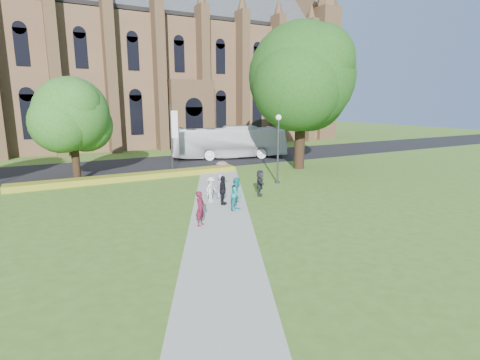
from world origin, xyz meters
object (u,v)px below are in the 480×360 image
streetlamp (278,141)px  large_tree (302,77)px  pedestrian_0 (200,208)px  tour_coach (229,142)px

streetlamp → large_tree: 8.73m
large_tree → pedestrian_0: (-14.65, -11.13, -7.44)m
large_tree → tour_coach: 11.48m
tour_coach → pedestrian_0: tour_coach is taller
large_tree → pedestrian_0: bearing=-142.8°
streetlamp → tour_coach: streetlamp is taller
large_tree → pedestrian_0: 19.85m
tour_coach → streetlamp: bearing=-176.8°
streetlamp → tour_coach: bearing=78.7°
tour_coach → pedestrian_0: 23.36m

